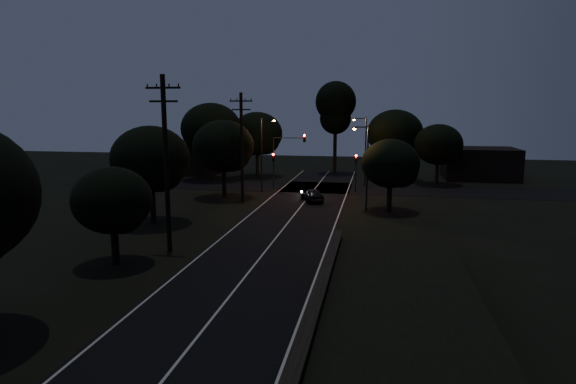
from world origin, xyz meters
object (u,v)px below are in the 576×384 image
(utility_pole_far, at_px, (242,146))
(signal_left, at_px, (274,164))
(signal_right, at_px, (356,166))
(streetlight_b, at_px, (364,147))
(utility_pole_mid, at_px, (166,162))
(car, at_px, (312,195))
(streetlight_c, at_px, (365,162))
(tall_pine, at_px, (336,107))
(signal_mast, at_px, (288,151))
(streetlight_a, at_px, (263,150))

(utility_pole_far, bearing_deg, signal_left, 80.06)
(signal_right, xyz_separation_m, streetlight_b, (0.71, 4.01, 1.80))
(streetlight_b, bearing_deg, signal_left, -157.95)
(utility_pole_mid, distance_m, signal_right, 27.30)
(utility_pole_far, height_order, car, utility_pole_far)
(utility_pole_far, xyz_separation_m, streetlight_c, (11.83, -2.00, -1.13))
(tall_pine, xyz_separation_m, signal_mast, (-3.91, -15.01, -4.87))
(signal_left, bearing_deg, utility_pole_far, -99.94)
(utility_pole_far, bearing_deg, utility_pole_mid, -90.00)
(streetlight_b, xyz_separation_m, car, (-4.62, -10.67, -3.97))
(streetlight_b, bearing_deg, utility_pole_far, -133.30)
(utility_pole_mid, height_order, signal_left, utility_pole_mid)
(signal_left, bearing_deg, signal_right, 0.00)
(tall_pine, relative_size, signal_mast, 2.05)
(signal_mast, xyz_separation_m, streetlight_c, (8.74, -9.99, 0.01))
(car, bearing_deg, utility_pole_far, -11.20)
(tall_pine, bearing_deg, utility_pole_far, -106.93)
(signal_left, bearing_deg, streetlight_a, -109.59)
(signal_left, xyz_separation_m, signal_right, (9.20, 0.00, 0.00))
(tall_pine, distance_m, streetlight_b, 12.67)
(signal_right, distance_m, streetlight_c, 10.18)
(signal_left, relative_size, car, 1.06)
(signal_left, distance_m, signal_mast, 2.26)
(tall_pine, bearing_deg, signal_right, -76.51)
(streetlight_a, distance_m, streetlight_b, 12.19)
(utility_pole_far, bearing_deg, signal_mast, 68.89)
(streetlight_a, bearing_deg, utility_pole_mid, -91.73)
(tall_pine, relative_size, streetlight_b, 1.60)
(signal_left, height_order, car, signal_left)
(utility_pole_mid, relative_size, streetlight_b, 1.38)
(streetlight_c, bearing_deg, streetlight_b, 92.14)
(signal_mast, distance_m, car, 8.42)
(signal_right, height_order, streetlight_a, streetlight_a)
(car, bearing_deg, signal_mast, -84.00)
(signal_mast, bearing_deg, signal_right, -0.03)
(signal_right, bearing_deg, streetlight_a, -168.66)
(signal_left, distance_m, car, 8.78)
(utility_pole_mid, xyz_separation_m, car, (6.69, 18.33, -5.08))
(utility_pole_mid, relative_size, utility_pole_far, 1.05)
(utility_pole_mid, bearing_deg, utility_pole_far, 90.00)
(tall_pine, distance_m, signal_mast, 16.26)
(utility_pole_far, distance_m, streetlight_b, 16.51)
(utility_pole_mid, relative_size, signal_left, 2.68)
(utility_pole_mid, bearing_deg, signal_right, 67.01)
(streetlight_c, bearing_deg, streetlight_a, 144.31)
(tall_pine, relative_size, car, 3.29)
(streetlight_a, height_order, streetlight_b, same)
(utility_pole_mid, relative_size, signal_mast, 1.76)
(signal_left, relative_size, streetlight_c, 0.55)
(tall_pine, height_order, streetlight_b, tall_pine)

